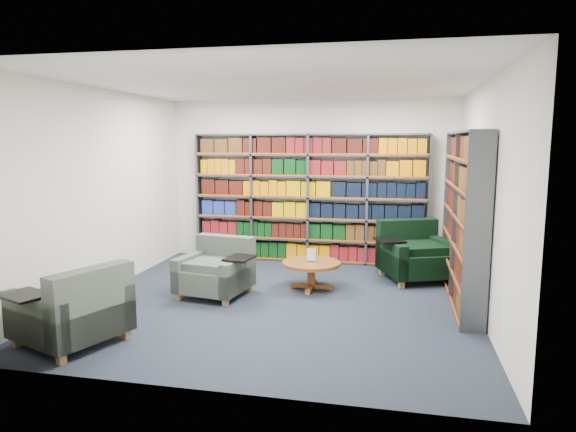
% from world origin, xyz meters
% --- Properties ---
extents(room_shell, '(5.02, 5.02, 2.82)m').
position_xyz_m(room_shell, '(0.00, 0.00, 1.40)').
color(room_shell, black).
rests_on(room_shell, ground).
extents(bookshelf_back, '(4.00, 0.28, 2.20)m').
position_xyz_m(bookshelf_back, '(0.00, 2.34, 1.10)').
color(bookshelf_back, '#47494F').
rests_on(bookshelf_back, ground).
extents(bookshelf_right, '(0.28, 2.50, 2.20)m').
position_xyz_m(bookshelf_right, '(2.34, 0.60, 1.10)').
color(bookshelf_right, '#47494F').
rests_on(bookshelf_right, ground).
extents(chair_teal_left, '(1.07, 0.98, 0.77)m').
position_xyz_m(chair_teal_left, '(-0.89, 0.15, 0.31)').
color(chair_teal_left, '#061D38').
rests_on(chair_teal_left, ground).
extents(chair_green_right, '(1.28, 1.25, 0.87)m').
position_xyz_m(chair_green_right, '(1.76, 1.57, 0.35)').
color(chair_green_right, black).
rests_on(chair_green_right, ground).
extents(chair_teal_front, '(1.20, 1.24, 0.84)m').
position_xyz_m(chair_teal_front, '(-1.72, -1.84, 0.34)').
color(chair_teal_front, '#061D38').
rests_on(chair_teal_front, ground).
extents(coffee_table, '(0.83, 0.83, 0.59)m').
position_xyz_m(coffee_table, '(0.32, 0.66, 0.31)').
color(coffee_table, '#A05822').
rests_on(coffee_table, ground).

